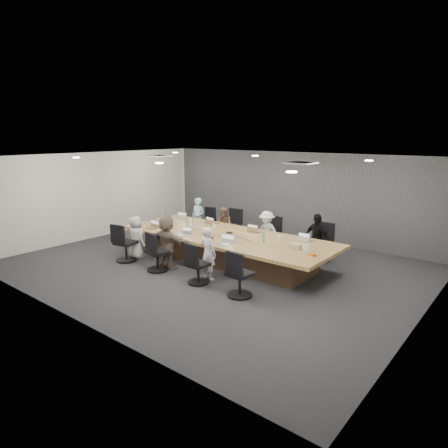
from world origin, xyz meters
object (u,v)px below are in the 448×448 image
Objects in this scene: bottle_green_right at (264,237)px; laptop_1 at (213,223)px; person_4 at (136,237)px; stapler at (210,238)px; conference_table at (226,247)px; snack_packet at (312,255)px; person_0 at (198,218)px; person_3 at (316,239)px; chair_5 at (157,255)px; person_2 at (267,232)px; person_1 at (224,226)px; laptop_4 at (151,228)px; chair_0 at (205,225)px; mug_brown at (160,222)px; chair_1 at (231,228)px; chair_3 at (322,245)px; laptop_6 at (223,244)px; laptop_5 at (182,235)px; person_6 at (208,253)px; laptop_0 at (186,218)px; laptop_3 at (307,240)px; person_5 at (167,241)px; canvas_bag at (296,247)px; chair_6 at (198,268)px; bottle_green_left at (162,217)px; laptop_2 at (256,231)px; chair_2 at (273,237)px; bottle_clear at (191,222)px; chair_7 at (240,278)px; chair_4 at (126,246)px.

laptop_1 is at bearing 161.00° from bottle_green_right.
stapler is at bearing -158.22° from person_4.
snack_packet is (2.65, -0.28, 0.36)m from conference_table.
person_0 is 0.99× the size of person_3.
person_4 is (-1.25, 0.35, 0.18)m from chair_5.
person_2 is 6.82× the size of snack_packet.
person_1 is 3.45× the size of laptop_4.
mug_brown is (-0.12, -1.92, 0.43)m from chair_0.
chair_1 reaches higher than chair_3.
laptop_6 is 2.18m from snack_packet.
chair_3 is 3.78m from laptop_5.
person_4 reaches higher than laptop_6.
person_6 is at bearing -98.79° from laptop_6.
person_0 is 0.56m from laptop_0.
person_5 is at bearing 37.20° from laptop_3.
chair_5 is at bearing -142.77° from stapler.
chair_6 is at bearing -134.58° from canvas_bag.
chair_6 is 2.15× the size of laptop_6.
laptop_3 is at bearing 156.13° from chair_1.
bottle_green_left is (-3.06, -1.23, 0.25)m from person_2.
laptop_2 is 1.00× the size of laptop_4.
bottle_green_right is (2.05, 1.69, 0.46)m from chair_5.
person_3 is (3.13, 0.55, -0.07)m from laptop_1.
bottle_green_right is at bearing -104.96° from person_3.
person_0 is 3.05m from person_5.
bottle_green_right is at bearing 7.21° from laptop_5.
person_5 is at bearing -121.88° from person_3.
snack_packet is (2.24, -1.98, 0.37)m from chair_2.
conference_table is at bearing 128.16° from chair_0.
person_0 is at bearing 74.92° from chair_0.
laptop_1 and laptop_5 have the same top height.
person_1 is 1.26m from bottle_clear.
laptop_1 is 1.37× the size of canvas_bag.
bottle_green_right is at bearing 123.40° from chair_2.
bottle_clear is at bearing 173.81° from snack_packet.
laptop_1 is at bearing 60.13° from laptop_4.
chair_1 is 1.05× the size of chair_7.
chair_7 is at bearing 124.53° from chair_0.
chair_2 is 0.56× the size of person_5.
laptop_4 is 0.94× the size of laptop_6.
laptop_0 is at bearing -30.32° from person_6.
chair_7 reaches higher than chair_3.
laptop_6 is (2.64, 0.00, 0.00)m from laptop_4.
person_5 is at bearing -67.12° from person_0.
bottle_clear reaches higher than chair_0.
conference_table is 1.46m from laptop_1.
chair_4 is at bearing -158.02° from laptop_5.
laptop_6 is at bearing -156.84° from person_5.
canvas_bag is at bearing -0.07° from laptop_5.
person_1 is 2.35m from laptop_4.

